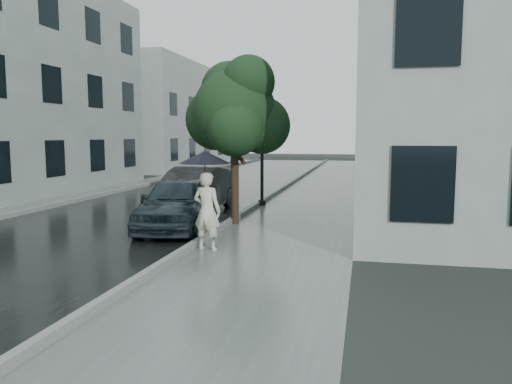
% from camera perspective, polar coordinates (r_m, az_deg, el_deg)
% --- Properties ---
extents(ground, '(120.00, 120.00, 0.00)m').
position_cam_1_polar(ground, '(9.29, -1.84, -9.43)').
color(ground, black).
rests_on(ground, ground).
extents(sidewalk, '(3.50, 60.00, 0.01)m').
position_cam_1_polar(sidewalk, '(20.90, 6.92, -0.54)').
color(sidewalk, slate).
rests_on(sidewalk, ground).
extents(kerb_near, '(0.15, 60.00, 0.15)m').
position_cam_1_polar(kerb_near, '(21.14, 2.00, -0.22)').
color(kerb_near, slate).
rests_on(kerb_near, ground).
extents(asphalt_road, '(6.85, 60.00, 0.00)m').
position_cam_1_polar(asphalt_road, '(22.05, -6.99, -0.18)').
color(asphalt_road, black).
rests_on(asphalt_road, ground).
extents(kerb_far, '(0.15, 60.00, 0.15)m').
position_cam_1_polar(kerb_far, '(23.43, -15.09, 0.21)').
color(kerb_far, slate).
rests_on(kerb_far, ground).
extents(sidewalk_far, '(1.70, 60.00, 0.01)m').
position_cam_1_polar(sidewalk_far, '(23.88, -17.06, 0.09)').
color(sidewalk_far, '#4C5451').
rests_on(sidewalk_far, ground).
extents(building_near, '(7.02, 36.00, 9.00)m').
position_cam_1_polar(building_near, '(28.41, 19.26, 10.08)').
color(building_near, gray).
rests_on(building_near, ground).
extents(building_far_b, '(7.02, 18.00, 8.00)m').
position_cam_1_polar(building_far_b, '(41.85, -10.19, 8.39)').
color(building_far_b, gray).
rests_on(building_far_b, ground).
extents(pedestrian, '(0.70, 0.52, 1.76)m').
position_cam_1_polar(pedestrian, '(11.10, -5.62, -2.15)').
color(pedestrian, beige).
rests_on(pedestrian, sidewalk).
extents(umbrella, '(1.19, 1.19, 1.32)m').
position_cam_1_polar(umbrella, '(10.98, -5.88, 3.97)').
color(umbrella, black).
rests_on(umbrella, ground).
extents(street_tree, '(3.11, 2.83, 4.75)m').
position_cam_1_polar(street_tree, '(14.38, -2.38, 9.23)').
color(street_tree, '#332619').
rests_on(street_tree, ground).
extents(lamp_post, '(0.85, 0.32, 4.83)m').
position_cam_1_polar(lamp_post, '(18.06, 0.20, 7.22)').
color(lamp_post, black).
rests_on(lamp_post, ground).
extents(car_near, '(2.26, 4.44, 1.45)m').
position_cam_1_polar(car_near, '(13.70, -8.85, -1.20)').
color(car_near, '#1B292F').
rests_on(car_near, ground).
extents(car_far, '(1.91, 4.63, 1.49)m').
position_cam_1_polar(car_far, '(16.66, -7.09, 0.25)').
color(car_far, '#272A2C').
rests_on(car_far, ground).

